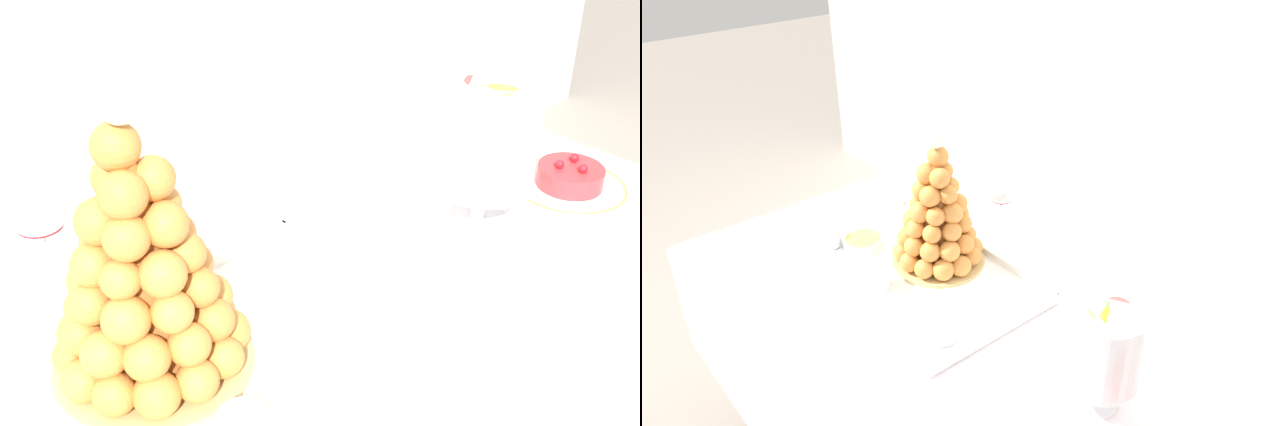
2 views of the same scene
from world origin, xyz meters
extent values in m
cylinder|color=brown|center=(-0.57, -0.32, 0.36)|extent=(0.04, 0.04, 0.71)
cylinder|color=brown|center=(-0.57, 0.32, 0.36)|extent=(0.04, 0.04, 0.71)
cube|color=brown|center=(0.00, 0.00, 0.72)|extent=(1.27, 0.77, 0.02)
cube|color=white|center=(0.00, 0.00, 0.73)|extent=(1.33, 0.83, 0.00)
cube|color=white|center=(0.00, 0.41, 0.58)|extent=(1.33, 0.01, 0.30)
cube|color=white|center=(-0.66, 0.00, 0.58)|extent=(0.01, 0.83, 0.30)
cube|color=white|center=(-0.18, 0.00, 0.74)|extent=(0.58, 0.35, 0.01)
cube|color=white|center=(-0.18, -0.18, 0.75)|extent=(0.58, 0.01, 0.02)
cube|color=white|center=(-0.18, 0.17, 0.75)|extent=(0.58, 0.01, 0.02)
cube|color=white|center=(-0.47, 0.00, 0.75)|extent=(0.01, 0.35, 0.02)
cube|color=white|center=(0.11, 0.00, 0.75)|extent=(0.01, 0.35, 0.02)
cylinder|color=white|center=(-0.18, 0.00, 0.74)|extent=(0.32, 0.32, 0.00)
cylinder|color=tan|center=(-0.18, 0.06, 0.75)|extent=(0.22, 0.22, 0.01)
cone|color=#B86F32|center=(-0.18, 0.06, 0.89)|extent=(0.14, 0.14, 0.28)
sphere|color=#DA8E41|center=(-0.09, 0.06, 0.77)|extent=(0.05, 0.05, 0.05)
sphere|color=#D6893D|center=(-0.10, 0.11, 0.78)|extent=(0.05, 0.05, 0.05)
sphere|color=#DA8D40|center=(-0.13, 0.14, 0.78)|extent=(0.05, 0.05, 0.05)
sphere|color=#D5873C|center=(-0.18, 0.15, 0.78)|extent=(0.05, 0.05, 0.05)
sphere|color=#D5873C|center=(-0.22, 0.14, 0.77)|extent=(0.04, 0.04, 0.04)
sphere|color=#D6883D|center=(-0.25, 0.11, 0.77)|extent=(0.05, 0.05, 0.05)
sphere|color=#DB8F41|center=(-0.26, 0.06, 0.77)|extent=(0.05, 0.05, 0.05)
sphere|color=#D5873C|center=(-0.25, 0.02, 0.78)|extent=(0.05, 0.05, 0.05)
sphere|color=#D5873C|center=(-0.22, -0.01, 0.78)|extent=(0.05, 0.05, 0.05)
sphere|color=#D98C3F|center=(-0.18, -0.02, 0.78)|extent=(0.05, 0.05, 0.05)
sphere|color=#D98C40|center=(-0.13, -0.01, 0.78)|extent=(0.05, 0.05, 0.05)
sphere|color=#D7893D|center=(-0.10, 0.02, 0.78)|extent=(0.05, 0.05, 0.05)
sphere|color=#D6883D|center=(-0.11, 0.09, 0.81)|extent=(0.05, 0.05, 0.05)
sphere|color=#DB8E41|center=(-0.14, 0.12, 0.81)|extent=(0.04, 0.04, 0.04)
sphere|color=#D6883D|center=(-0.18, 0.13, 0.81)|extent=(0.04, 0.04, 0.04)
sphere|color=#D98C3F|center=(-0.22, 0.12, 0.82)|extent=(0.05, 0.05, 0.05)
sphere|color=#D7893D|center=(-0.24, 0.08, 0.82)|extent=(0.05, 0.05, 0.05)
sphere|color=#DB8E41|center=(-0.24, 0.04, 0.82)|extent=(0.05, 0.05, 0.05)
sphere|color=#D6893D|center=(-0.22, 0.01, 0.82)|extent=(0.05, 0.05, 0.05)
sphere|color=#D88A3E|center=(-0.17, -0.01, 0.82)|extent=(0.05, 0.05, 0.05)
sphere|color=#D5873C|center=(-0.13, 0.01, 0.82)|extent=(0.05, 0.05, 0.05)
sphere|color=#DB8F41|center=(-0.11, 0.04, 0.81)|extent=(0.05, 0.05, 0.05)
sphere|color=#D88B3E|center=(-0.13, 0.10, 0.85)|extent=(0.04, 0.04, 0.04)
sphere|color=#D88A3E|center=(-0.17, 0.12, 0.86)|extent=(0.05, 0.05, 0.05)
sphere|color=#D98C40|center=(-0.21, 0.11, 0.85)|extent=(0.05, 0.05, 0.05)
sphere|color=#D7893E|center=(-0.23, 0.07, 0.86)|extent=(0.04, 0.04, 0.04)
sphere|color=#DA8D40|center=(-0.22, 0.03, 0.85)|extent=(0.05, 0.05, 0.05)
sphere|color=#DB8F41|center=(-0.18, 0.01, 0.85)|extent=(0.04, 0.04, 0.04)
sphere|color=#D5873C|center=(-0.14, 0.02, 0.86)|extent=(0.04, 0.04, 0.04)
sphere|color=#D6883D|center=(-0.12, 0.06, 0.86)|extent=(0.05, 0.05, 0.05)
sphere|color=#D98B3F|center=(-0.15, 0.10, 0.90)|extent=(0.05, 0.05, 0.05)
sphere|color=#D5873C|center=(-0.19, 0.11, 0.89)|extent=(0.05, 0.05, 0.05)
sphere|color=#DA8D40|center=(-0.22, 0.08, 0.89)|extent=(0.05, 0.05, 0.05)
sphere|color=#D88A3E|center=(-0.21, 0.04, 0.89)|extent=(0.04, 0.04, 0.04)
sphere|color=#DA8D40|center=(-0.18, 0.02, 0.89)|extent=(0.05, 0.05, 0.05)
sphere|color=#D5873C|center=(-0.14, 0.03, 0.89)|extent=(0.04, 0.04, 0.04)
sphere|color=#D98C3F|center=(-0.13, 0.07, 0.89)|extent=(0.05, 0.05, 0.05)
sphere|color=#DA8D40|center=(-0.17, 0.10, 0.94)|extent=(0.04, 0.04, 0.04)
sphere|color=#D88A3E|center=(-0.21, 0.08, 0.94)|extent=(0.05, 0.05, 0.05)
sphere|color=#D7893E|center=(-0.20, 0.04, 0.93)|extent=(0.05, 0.05, 0.05)
sphere|color=#D5873C|center=(-0.16, 0.03, 0.94)|extent=(0.05, 0.05, 0.05)
sphere|color=#D88B3E|center=(-0.14, 0.07, 0.94)|extent=(0.04, 0.04, 0.04)
sphere|color=#D6883D|center=(-0.18, 0.09, 0.97)|extent=(0.05, 0.05, 0.05)
sphere|color=#D4863C|center=(-0.19, 0.05, 0.97)|extent=(0.05, 0.05, 0.05)
sphere|color=#D6883D|center=(-0.16, 0.06, 0.98)|extent=(0.05, 0.05, 0.05)
sphere|color=#D6883D|center=(-0.18, 0.07, 1.01)|extent=(0.05, 0.05, 0.05)
sphere|color=white|center=(-0.18, 0.06, 1.06)|extent=(0.04, 0.04, 0.04)
cylinder|color=silver|center=(-0.40, -0.10, 0.77)|extent=(0.05, 0.05, 0.05)
cylinder|color=brown|center=(-0.40, -0.10, 0.75)|extent=(0.04, 0.04, 0.02)
cylinder|color=#8C603D|center=(-0.40, -0.10, 0.77)|extent=(0.04, 0.04, 0.01)
sphere|color=brown|center=(-0.41, -0.09, 0.78)|extent=(0.01, 0.01, 0.01)
cylinder|color=silver|center=(-0.18, -0.10, 0.77)|extent=(0.05, 0.05, 0.05)
cylinder|color=brown|center=(-0.18, -0.10, 0.75)|extent=(0.05, 0.05, 0.02)
cylinder|color=#8C603D|center=(-0.18, -0.10, 0.77)|extent=(0.05, 0.05, 0.01)
sphere|color=brown|center=(-0.18, -0.10, 0.78)|extent=(0.01, 0.01, 0.01)
cylinder|color=silver|center=(0.04, -0.09, 0.77)|extent=(0.06, 0.06, 0.05)
cylinder|color=brown|center=(0.04, -0.09, 0.75)|extent=(0.05, 0.05, 0.02)
cylinder|color=#8C603D|center=(0.04, -0.09, 0.77)|extent=(0.05, 0.05, 0.01)
sphere|color=brown|center=(0.04, -0.10, 0.78)|extent=(0.02, 0.02, 0.02)
cylinder|color=white|center=(-0.34, -0.04, 0.76)|extent=(0.10, 0.10, 0.03)
cylinder|color=#F2CC59|center=(-0.34, -0.04, 0.77)|extent=(0.09, 0.09, 0.00)
cylinder|color=white|center=(0.34, 0.01, 0.74)|extent=(0.09, 0.09, 0.01)
cylinder|color=white|center=(0.34, 0.01, 0.77)|extent=(0.02, 0.02, 0.05)
cylinder|color=white|center=(0.34, 0.01, 0.87)|extent=(0.14, 0.14, 0.14)
cylinder|color=#72B2E0|center=(0.37, 0.01, 0.81)|extent=(0.07, 0.05, 0.07)
cylinder|color=pink|center=(0.33, 0.04, 0.81)|extent=(0.07, 0.05, 0.07)
cylinder|color=brown|center=(0.31, 0.00, 0.81)|extent=(0.05, 0.05, 0.02)
cylinder|color=yellow|center=(0.34, -0.03, 0.81)|extent=(0.05, 0.05, 0.05)
cylinder|color=#E54C47|center=(0.35, 0.02, 0.84)|extent=(0.05, 0.05, 0.05)
cylinder|color=#9ED860|center=(0.32, 0.04, 0.84)|extent=(0.07, 0.05, 0.06)
cylinder|color=yellow|center=(0.32, 0.00, 0.84)|extent=(0.07, 0.06, 0.06)
cylinder|color=#9ED860|center=(0.36, -0.01, 0.84)|extent=(0.07, 0.05, 0.07)
cylinder|color=#E54C47|center=(0.36, 0.05, 0.86)|extent=(0.06, 0.05, 0.06)
cylinder|color=#72B2E0|center=(0.30, 0.01, 0.86)|extent=(0.07, 0.04, 0.07)
cylinder|color=#E54C47|center=(0.34, 0.00, 0.86)|extent=(0.07, 0.06, 0.06)
cylinder|color=#72B2E0|center=(0.33, 0.03, 0.88)|extent=(0.05, 0.05, 0.04)
cylinder|color=pink|center=(0.31, 0.01, 0.88)|extent=(0.07, 0.06, 0.07)
cylinder|color=#72B2E0|center=(0.34, -0.02, 0.88)|extent=(0.05, 0.05, 0.03)
cylinder|color=brown|center=(0.36, 0.02, 0.88)|extent=(0.06, 0.05, 0.06)
cylinder|color=#9ED860|center=(0.32, 0.04, 0.90)|extent=(0.06, 0.05, 0.05)
cylinder|color=#F9A54C|center=(0.34, -0.03, 0.90)|extent=(0.06, 0.05, 0.06)
cylinder|color=#E54C47|center=(0.37, 0.03, 0.90)|extent=(0.05, 0.05, 0.04)
cylinder|color=#9ED860|center=(0.32, 0.02, 0.92)|extent=(0.06, 0.05, 0.05)
cylinder|color=#F9A54C|center=(0.33, 0.00, 0.92)|extent=(0.06, 0.05, 0.05)
cylinder|color=yellow|center=(0.36, 0.01, 0.92)|extent=(0.06, 0.06, 0.06)
cylinder|color=#E54C47|center=(0.34, 0.04, 0.92)|extent=(0.06, 0.06, 0.05)
cylinder|color=silver|center=(-0.19, 0.28, 0.74)|extent=(0.06, 0.06, 0.00)
cylinder|color=silver|center=(-0.19, 0.28, 0.78)|extent=(0.01, 0.01, 0.09)
sphere|color=silver|center=(-0.19, 0.28, 0.86)|extent=(0.08, 0.08, 0.08)
cylinder|color=maroon|center=(-0.19, 0.28, 0.85)|extent=(0.05, 0.05, 0.03)
camera|label=1|loc=(-0.51, -0.55, 1.36)|focal=45.39mm
camera|label=2|loc=(0.78, -0.66, 1.57)|focal=34.19mm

